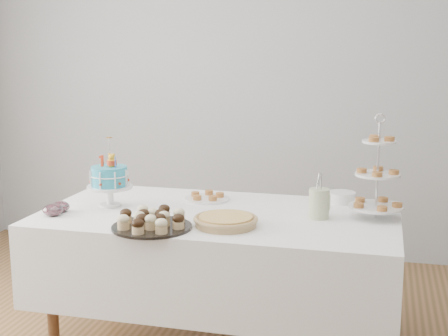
% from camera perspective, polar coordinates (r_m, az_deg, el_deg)
% --- Properties ---
extents(walls, '(5.04, 4.04, 2.70)m').
position_cam_1_polar(walls, '(3.00, -2.01, 5.19)').
color(walls, '#9EA1A3').
rests_on(walls, floor).
extents(table, '(1.92, 1.02, 0.77)m').
position_cam_1_polar(table, '(3.46, -0.50, -7.75)').
color(table, white).
rests_on(table, floor).
extents(birthday_cake, '(0.25, 0.25, 0.39)m').
position_cam_1_polar(birthday_cake, '(3.56, -10.40, -1.81)').
color(birthday_cake, white).
rests_on(birthday_cake, table).
extents(cupcake_tray, '(0.40, 0.40, 0.09)m').
position_cam_1_polar(cupcake_tray, '(3.12, -6.63, -4.71)').
color(cupcake_tray, black).
rests_on(cupcake_tray, table).
extents(pie, '(0.33, 0.33, 0.05)m').
position_cam_1_polar(pie, '(3.13, 0.16, -4.82)').
color(pie, tan).
rests_on(pie, table).
extents(tiered_stand, '(0.28, 0.28, 0.55)m').
position_cam_1_polar(tiered_stand, '(3.33, 13.86, -0.64)').
color(tiered_stand, silver).
rests_on(tiered_stand, table).
extents(plate_stack, '(0.16, 0.16, 0.06)m').
position_cam_1_polar(plate_stack, '(3.67, 10.71, -2.65)').
color(plate_stack, white).
rests_on(plate_stack, table).
extents(pastry_plate, '(0.27, 0.27, 0.04)m').
position_cam_1_polar(pastry_plate, '(3.67, -1.58, -2.66)').
color(pastry_plate, white).
rests_on(pastry_plate, table).
extents(jam_bowl_a, '(0.11, 0.11, 0.06)m').
position_cam_1_polar(jam_bowl_a, '(3.45, -15.37, -3.73)').
color(jam_bowl_a, silver).
rests_on(jam_bowl_a, table).
extents(jam_bowl_b, '(0.10, 0.10, 0.06)m').
position_cam_1_polar(jam_bowl_b, '(3.52, -14.73, -3.46)').
color(jam_bowl_b, silver).
rests_on(jam_bowl_b, table).
extents(utensil_pitcher, '(0.11, 0.11, 0.24)m').
position_cam_1_polar(utensil_pitcher, '(3.30, 8.69, -3.12)').
color(utensil_pitcher, silver).
rests_on(utensil_pitcher, table).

